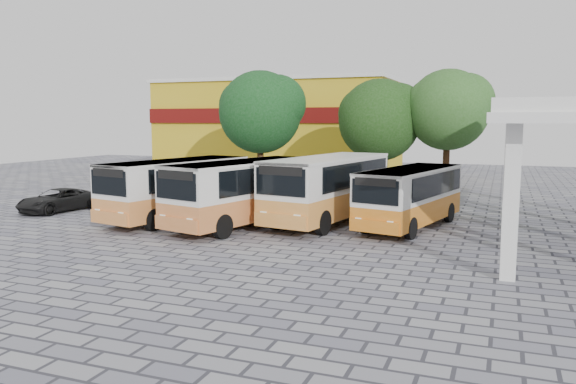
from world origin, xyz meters
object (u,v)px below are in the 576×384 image
at_px(bus_far_left, 177,186).
at_px(bus_centre_left, 243,189).
at_px(bus_centre_right, 328,185).
at_px(parked_car, 58,200).
at_px(bus_far_right, 410,194).

xyz_separation_m(bus_far_left, bus_centre_left, (3.70, -0.31, 0.04)).
bearing_deg(bus_far_left, bus_centre_right, 27.90).
distance_m(bus_far_left, parked_car, 7.43).
height_order(bus_centre_right, parked_car, bus_centre_right).
xyz_separation_m(bus_centre_right, bus_far_right, (3.81, 0.10, -0.25)).
bearing_deg(bus_centre_right, bus_centre_left, -135.98).
bearing_deg(bus_centre_left, bus_far_right, 32.92).
height_order(bus_far_left, bus_far_right, bus_far_left).
xyz_separation_m(bus_far_right, parked_car, (-18.17, -2.07, -0.95)).
bearing_deg(parked_car, bus_centre_right, 15.66).
relative_size(bus_far_left, parked_car, 1.96).
xyz_separation_m(bus_centre_right, parked_car, (-14.35, -1.98, -1.19)).
bearing_deg(bus_centre_right, parked_car, -162.47).
height_order(bus_centre_left, bus_centre_right, bus_centre_right).
distance_m(bus_centre_left, parked_car, 11.10).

